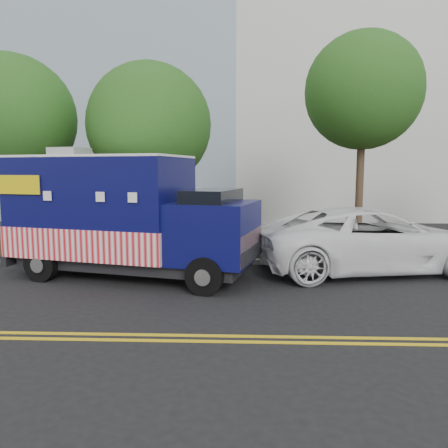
{
  "coord_description": "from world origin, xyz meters",
  "views": [
    {
      "loc": [
        2.3,
        -11.68,
        2.86
      ],
      "look_at": [
        1.81,
        0.6,
        1.33
      ],
      "focal_mm": 35.0,
      "sensor_mm": 36.0,
      "label": 1
    }
  ],
  "objects": [
    {
      "name": "ground",
      "position": [
        0.0,
        0.0,
        0.0
      ],
      "size": [
        120.0,
        120.0,
        0.0
      ],
      "primitive_type": "plane",
      "color": "black",
      "rests_on": "ground"
    },
    {
      "name": "curb",
      "position": [
        0.0,
        1.4,
        0.07
      ],
      "size": [
        120.0,
        0.18,
        0.15
      ],
      "primitive_type": "cube",
      "color": "#9E9E99",
      "rests_on": "ground"
    },
    {
      "name": "mulch_strip",
      "position": [
        0.0,
        3.5,
        0.07
      ],
      "size": [
        120.0,
        4.0,
        0.15
      ],
      "primitive_type": "cube",
      "color": "black",
      "rests_on": "ground"
    },
    {
      "name": "centerline_near",
      "position": [
        0.0,
        -4.45,
        0.01
      ],
      "size": [
        120.0,
        0.1,
        0.01
      ],
      "primitive_type": "cube",
      "color": "gold",
      "rests_on": "ground"
    },
    {
      "name": "centerline_far",
      "position": [
        0.0,
        -4.7,
        0.01
      ],
      "size": [
        120.0,
        0.1,
        0.01
      ],
      "primitive_type": "cube",
      "color": "gold",
      "rests_on": "ground"
    },
    {
      "name": "office_building",
      "position": [
        2.0,
        22.0,
        15.2
      ],
      "size": [
        46.0,
        20.0,
        30.4
      ],
      "color": "silver",
      "rests_on": "ground"
    },
    {
      "name": "tree_a",
      "position": [
        -5.83,
        3.73,
        4.64
      ],
      "size": [
        4.49,
        4.49,
        6.89
      ],
      "color": "#38281C",
      "rests_on": "ground"
    },
    {
      "name": "tree_b",
      "position": [
        -0.89,
        3.54,
        4.37
      ],
      "size": [
        4.26,
        4.26,
        6.51
      ],
      "color": "#38281C",
      "rests_on": "ground"
    },
    {
      "name": "tree_c",
      "position": [
        6.38,
        3.61,
        5.48
      ],
      "size": [
        3.92,
        3.92,
        7.45
      ],
      "color": "#38281C",
      "rests_on": "ground"
    },
    {
      "name": "sign_post",
      "position": [
        -4.1,
        1.79,
        1.2
      ],
      "size": [
        0.06,
        0.06,
        2.4
      ],
      "primitive_type": "cube",
      "color": "#473828",
      "rests_on": "ground"
    },
    {
      "name": "food_truck",
      "position": [
        -0.89,
        -0.25,
        1.56
      ],
      "size": [
        6.91,
        3.89,
        3.45
      ],
      "rotation": [
        0.0,
        0.0,
        -0.25
      ],
      "color": "black",
      "rests_on": "ground"
    },
    {
      "name": "white_car",
      "position": [
        5.94,
        0.61,
        0.91
      ],
      "size": [
        6.96,
        4.17,
        1.81
      ],
      "primitive_type": "imported",
      "rotation": [
        0.0,
        0.0,
        1.76
      ],
      "color": "white",
      "rests_on": "ground"
    }
  ]
}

